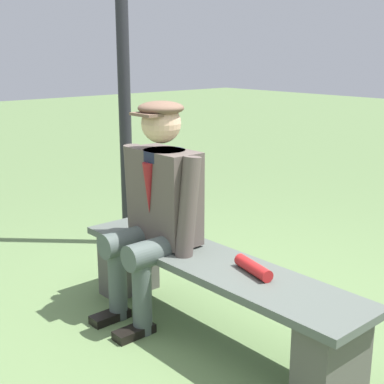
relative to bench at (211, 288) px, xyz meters
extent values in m
plane|color=#5C7746|center=(0.00, 0.00, -0.29)|extent=(30.00, 30.00, 0.00)
cube|color=#4D554F|center=(0.00, 0.00, 0.14)|extent=(1.88, 0.42, 0.04)
cube|color=#4D4C46|center=(-0.79, 0.00, -0.08)|extent=(0.19, 0.36, 0.41)
cube|color=#4D4C46|center=(0.79, 0.00, -0.08)|extent=(0.19, 0.36, 0.41)
cube|color=#554A44|center=(0.40, 0.00, 0.45)|extent=(0.44, 0.22, 0.54)
cylinder|color=#1E2338|center=(0.40, 0.00, 0.69)|extent=(0.24, 0.24, 0.06)
cone|color=maroon|center=(0.40, 0.12, 0.51)|extent=(0.07, 0.07, 0.30)
sphere|color=#DBAD8C|center=(0.40, 0.02, 0.87)|extent=(0.23, 0.23, 0.23)
ellipsoid|color=brown|center=(0.40, 0.02, 0.95)|extent=(0.26, 0.26, 0.08)
cube|color=brown|center=(0.40, 0.12, 0.93)|extent=(0.18, 0.10, 0.02)
cylinder|color=#47534F|center=(0.28, 0.13, 0.18)|extent=(0.15, 0.44, 0.15)
cylinder|color=#47534F|center=(0.28, 0.27, -0.06)|extent=(0.11, 0.11, 0.47)
cube|color=black|center=(0.28, 0.33, -0.26)|extent=(0.10, 0.24, 0.05)
cylinder|color=#554A44|center=(0.15, 0.04, 0.43)|extent=(0.11, 0.17, 0.57)
cylinder|color=#47534F|center=(0.52, 0.13, 0.18)|extent=(0.15, 0.44, 0.15)
cylinder|color=#47534F|center=(0.52, 0.27, -0.06)|extent=(0.11, 0.11, 0.47)
cube|color=black|center=(0.52, 0.33, -0.26)|extent=(0.10, 0.24, 0.05)
cylinder|color=#554A44|center=(0.65, 0.04, 0.43)|extent=(0.10, 0.12, 0.57)
cylinder|color=#B21E1E|center=(-0.28, -0.03, 0.20)|extent=(0.27, 0.13, 0.06)
cylinder|color=black|center=(1.57, -0.54, 1.20)|extent=(0.10, 0.10, 2.98)
camera|label=1|loc=(-2.01, 1.91, 1.26)|focal=51.01mm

